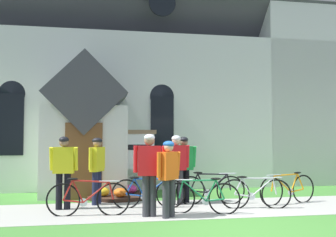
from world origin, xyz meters
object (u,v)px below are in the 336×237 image
at_px(bicycle_green, 255,193).
at_px(bicycle_red, 210,189).
at_px(cyclist_in_red_jersey, 64,166).
at_px(roadside_conifer, 296,82).
at_px(church_sign, 119,152).
at_px(cyclist_in_white_jersey, 97,165).
at_px(cyclist_in_yellow_jersey, 184,164).
at_px(cyclist_in_green_jersey, 149,167).
at_px(bicycle_yellow, 288,189).
at_px(bicycle_black, 88,198).
at_px(cyclist_in_blue_jersey, 169,173).
at_px(cyclist_in_orange_jersey, 176,163).
at_px(bicycle_orange, 148,193).
at_px(bicycle_white, 202,197).

distance_m(bicycle_green, bicycle_red, 1.17).
relative_size(cyclist_in_red_jersey, roadside_conifer, 0.25).
xyz_separation_m(church_sign, cyclist_in_white_jersey, (-0.60, -1.46, -0.29)).
height_order(cyclist_in_yellow_jersey, cyclist_in_green_jersey, cyclist_in_green_jersey).
distance_m(bicycle_yellow, cyclist_in_red_jersey, 5.61).
distance_m(bicycle_black, cyclist_in_yellow_jersey, 2.76).
relative_size(church_sign, cyclist_in_blue_jersey, 1.38).
xyz_separation_m(bicycle_green, cyclist_in_white_jersey, (-3.73, 1.19, 0.62)).
bearing_deg(bicycle_red, cyclist_in_orange_jersey, 174.58).
bearing_deg(cyclist_in_green_jersey, roadside_conifer, 46.32).
bearing_deg(cyclist_in_blue_jersey, church_sign, 105.67).
height_order(bicycle_orange, cyclist_in_blue_jersey, cyclist_in_blue_jersey).
height_order(church_sign, cyclist_in_blue_jersey, church_sign).
relative_size(cyclist_in_green_jersey, cyclist_in_orange_jersey, 1.01).
height_order(church_sign, roadside_conifer, roadside_conifer).
xyz_separation_m(bicycle_black, cyclist_in_white_jersey, (0.16, 1.38, 0.61)).
distance_m(bicycle_yellow, roadside_conifer, 9.57).
relative_size(bicycle_green, bicycle_red, 0.96).
bearing_deg(cyclist_in_green_jersey, bicycle_yellow, 14.40).
relative_size(bicycle_orange, bicycle_red, 1.00).
distance_m(bicycle_black, cyclist_in_orange_jersey, 2.46).
xyz_separation_m(bicycle_black, cyclist_in_green_jersey, (1.30, -0.29, 0.67)).
xyz_separation_m(cyclist_in_red_jersey, cyclist_in_orange_jersey, (2.74, 0.20, 0.02)).
bearing_deg(church_sign, cyclist_in_green_jersey, -80.28).
bearing_deg(bicycle_green, bicycle_black, -177.24).
distance_m(bicycle_red, cyclist_in_yellow_jersey, 0.94).
xyz_separation_m(bicycle_white, cyclist_in_green_jersey, (-1.19, -0.10, 0.68)).
height_order(bicycle_green, cyclist_in_yellow_jersey, cyclist_in_yellow_jersey).
bearing_deg(bicycle_orange, bicycle_black, -153.57).
bearing_deg(cyclist_in_white_jersey, cyclist_in_blue_jersey, -50.38).
relative_size(bicycle_yellow, bicycle_orange, 0.98).
relative_size(bicycle_orange, bicycle_green, 1.05).
bearing_deg(cyclist_in_yellow_jersey, bicycle_red, -26.20).
bearing_deg(bicycle_white, cyclist_in_red_jersey, 161.78).
bearing_deg(bicycle_green, cyclist_in_red_jersey, 171.90).
height_order(bicycle_white, cyclist_in_blue_jersey, cyclist_in_blue_jersey).
bearing_deg(cyclist_in_red_jersey, bicycle_red, 1.89).
relative_size(bicycle_white, cyclist_in_yellow_jersey, 0.96).
bearing_deg(roadside_conifer, church_sign, -148.25).
xyz_separation_m(bicycle_white, cyclist_in_yellow_jersey, (-0.10, 1.44, 0.64)).
height_order(cyclist_in_yellow_jersey, roadside_conifer, roadside_conifer).
xyz_separation_m(bicycle_yellow, cyclist_in_blue_jersey, (-3.29, -1.12, 0.56)).
height_order(bicycle_red, cyclist_in_green_jersey, cyclist_in_green_jersey).
height_order(bicycle_green, cyclist_in_red_jersey, cyclist_in_red_jersey).
bearing_deg(church_sign, bicycle_yellow, -27.40).
height_order(bicycle_black, cyclist_in_green_jersey, cyclist_in_green_jersey).
height_order(bicycle_green, cyclist_in_orange_jersey, cyclist_in_orange_jersey).
distance_m(bicycle_black, cyclist_in_green_jersey, 1.49).
relative_size(bicycle_white, cyclist_in_green_jersey, 0.93).
relative_size(bicycle_orange, roadside_conifer, 0.26).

